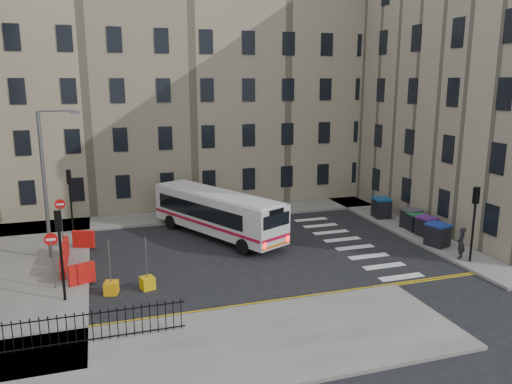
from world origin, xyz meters
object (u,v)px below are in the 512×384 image
pedestrian (461,243)px  wheelie_bin_a (437,235)px  wheelie_bin_c (415,222)px  wheelie_bin_d (411,219)px  wheelie_bin_e (381,207)px  bus (217,212)px  streetlamp (44,183)px  wheelie_bin_b (426,226)px  bollard_chevron (148,283)px  bollard_yellow (111,288)px

pedestrian → wheelie_bin_a: bearing=-139.3°
wheelie_bin_c → pedestrian: bearing=-90.3°
wheelie_bin_d → wheelie_bin_e: bearing=86.4°
bus → wheelie_bin_a: size_ratio=6.80×
pedestrian → streetlamp: bearing=-62.3°
wheelie_bin_c → wheelie_bin_a: bearing=-92.7°
wheelie_bin_e → wheelie_bin_c: bearing=-76.0°
wheelie_bin_b → pedestrian: size_ratio=0.70×
wheelie_bin_e → pedestrian: bearing=-84.5°
bollard_chevron → streetlamp: bearing=129.9°
wheelie_bin_a → wheelie_bin_c: wheelie_bin_a is taller
wheelie_bin_d → bollard_yellow: bearing=-178.9°
wheelie_bin_d → bollard_yellow: (-19.24, -4.48, -0.49)m
wheelie_bin_d → pedestrian: (-0.87, -5.82, 0.24)m
bus → wheelie_bin_c: size_ratio=8.63×
wheelie_bin_b → wheelie_bin_e: bearing=86.5°
wheelie_bin_b → wheelie_bin_c: wheelie_bin_b is taller
bus → pedestrian: (11.64, -8.38, -0.59)m
wheelie_bin_d → bollard_yellow: size_ratio=2.22×
wheelie_bin_a → bollard_chevron: bearing=163.5°
bus → pedestrian: size_ratio=5.84×
streetlamp → pedestrian: bearing=-18.1°
wheelie_bin_a → wheelie_bin_d: wheelie_bin_a is taller
streetlamp → wheelie_bin_b: 22.61m
wheelie_bin_a → bus: bearing=133.2°
wheelie_bin_a → wheelie_bin_c: (0.59, 3.03, -0.09)m
wheelie_bin_b → wheelie_bin_c: (0.01, 1.17, -0.03)m
wheelie_bin_b → wheelie_bin_c: bearing=81.8°
wheelie_bin_d → bus: bearing=156.4°
wheelie_bin_e → wheelie_bin_d: bearing=-73.2°
streetlamp → wheelie_bin_a: size_ratio=5.41×
wheelie_bin_e → wheelie_bin_b: bearing=-77.6°
streetlamp → bollard_chevron: (4.66, -5.57, -4.04)m
wheelie_bin_a → pedestrian: pedestrian is taller
bollard_yellow → bollard_chevron: (1.66, 0.06, 0.00)m
wheelie_bin_d → streetlamp: bearing=165.0°
streetlamp → bollard_yellow: streetlamp is taller
bollard_yellow → wheelie_bin_d: bearing=13.1°
wheelie_bin_c → wheelie_bin_e: size_ratio=0.83×
bus → wheelie_bin_b: bus is taller
wheelie_bin_e → bollard_chevron: size_ratio=2.38×
streetlamp → bollard_yellow: size_ratio=13.57×
pedestrian → bollard_chevron: 16.79m
bollard_chevron → wheelie_bin_b: bearing=8.7°
bollard_yellow → bollard_chevron: 1.66m
wheelie_bin_b → wheelie_bin_d: (0.10, 1.73, 0.02)m
wheelie_bin_e → bollard_chevron: wheelie_bin_e is taller
pedestrian → wheelie_bin_d: bearing=-142.7°
bus → wheelie_bin_c: bus is taller
wheelie_bin_b → bollard_yellow: 19.34m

